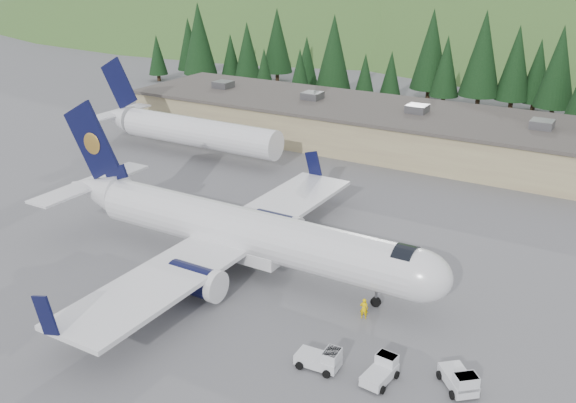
# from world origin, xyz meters

# --- Properties ---
(ground) EXTENTS (600.00, 600.00, 0.00)m
(ground) POSITION_xyz_m (0.00, 0.00, 0.00)
(ground) COLOR slate
(airliner) EXTENTS (36.50, 34.20, 12.17)m
(airliner) POSITION_xyz_m (-1.07, 0.00, 3.24)
(airliner) COLOR white
(airliner) RESTS_ON ground
(second_airliner) EXTENTS (27.50, 11.00, 10.05)m
(second_airliner) POSITION_xyz_m (-24.92, 22.00, 3.32)
(second_airliner) COLOR white
(second_airliner) RESTS_ON ground
(baggage_tug_a) EXTENTS (2.84, 1.81, 1.48)m
(baggage_tug_a) POSITION_xyz_m (11.06, -8.60, 0.66)
(baggage_tug_a) COLOR silver
(baggage_tug_a) RESTS_ON ground
(baggage_tug_b) EXTENTS (2.94, 3.07, 1.51)m
(baggage_tug_b) POSITION_xyz_m (19.10, -6.33, 0.68)
(baggage_tug_b) COLOR silver
(baggage_tug_b) RESTS_ON ground
(baggage_tug_c) EXTENTS (1.83, 2.77, 1.42)m
(baggage_tug_c) POSITION_xyz_m (14.70, -7.76, 0.63)
(baggage_tug_c) COLOR silver
(baggage_tug_c) RESTS_ON ground
(terminal_building) EXTENTS (71.00, 17.00, 6.10)m
(terminal_building) POSITION_xyz_m (-5.01, 38.00, 2.62)
(terminal_building) COLOR #978561
(terminal_building) RESTS_ON ground
(ramp_worker) EXTENTS (0.67, 0.54, 1.59)m
(ramp_worker) POSITION_xyz_m (10.92, -1.96, 0.79)
(ramp_worker) COLOR #FDCD00
(ramp_worker) RESTS_ON ground
(tree_line) EXTENTS (112.30, 18.14, 14.40)m
(tree_line) POSITION_xyz_m (-3.93, 63.28, 7.51)
(tree_line) COLOR black
(tree_line) RESTS_ON ground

